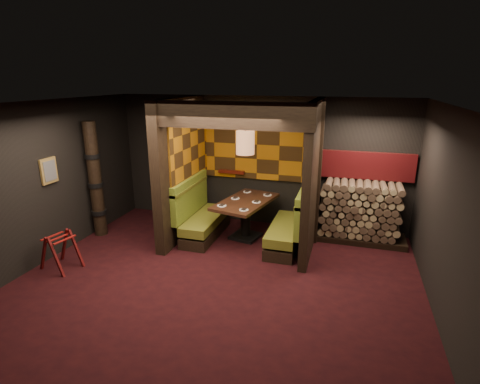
% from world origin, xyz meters
% --- Properties ---
extents(floor, '(6.50, 5.50, 0.02)m').
position_xyz_m(floor, '(0.00, 0.00, -0.01)').
color(floor, black).
rests_on(floor, ground).
extents(ceiling, '(6.50, 5.50, 0.02)m').
position_xyz_m(ceiling, '(0.00, 0.00, 2.86)').
color(ceiling, black).
rests_on(ceiling, ground).
extents(wall_back, '(6.50, 0.02, 2.85)m').
position_xyz_m(wall_back, '(0.00, 2.76, 1.43)').
color(wall_back, black).
rests_on(wall_back, ground).
extents(wall_front, '(6.50, 0.02, 2.85)m').
position_xyz_m(wall_front, '(0.00, -2.76, 1.43)').
color(wall_front, black).
rests_on(wall_front, ground).
extents(wall_left, '(0.02, 5.50, 2.85)m').
position_xyz_m(wall_left, '(-3.26, 0.00, 1.43)').
color(wall_left, black).
rests_on(wall_left, ground).
extents(wall_right, '(0.02, 5.50, 2.85)m').
position_xyz_m(wall_right, '(3.26, 0.00, 1.43)').
color(wall_right, black).
rests_on(wall_right, ground).
extents(partition_left, '(0.20, 2.20, 2.85)m').
position_xyz_m(partition_left, '(-1.35, 1.65, 1.43)').
color(partition_left, black).
rests_on(partition_left, floor).
extents(partition_right, '(0.15, 2.10, 2.85)m').
position_xyz_m(partition_right, '(1.30, 1.70, 1.43)').
color(partition_right, black).
rests_on(partition_right, floor).
extents(header_beam, '(2.85, 0.18, 0.44)m').
position_xyz_m(header_beam, '(-0.02, 0.70, 2.63)').
color(header_beam, black).
rests_on(header_beam, partition_left).
extents(tapa_back_panel, '(2.40, 0.06, 1.55)m').
position_xyz_m(tapa_back_panel, '(-0.02, 2.71, 1.82)').
color(tapa_back_panel, '#AB640C').
rests_on(tapa_back_panel, wall_back).
extents(tapa_side_panel, '(0.04, 1.85, 1.45)m').
position_xyz_m(tapa_side_panel, '(-1.23, 1.82, 1.85)').
color(tapa_side_panel, '#AB640C').
rests_on(tapa_side_panel, partition_left).
extents(lacquer_shelf, '(0.60, 0.12, 0.07)m').
position_xyz_m(lacquer_shelf, '(-0.60, 2.65, 1.18)').
color(lacquer_shelf, '#4F130A').
rests_on(lacquer_shelf, wall_back).
extents(booth_bench_left, '(0.68, 1.60, 1.14)m').
position_xyz_m(booth_bench_left, '(-0.96, 1.65, 0.40)').
color(booth_bench_left, black).
rests_on(booth_bench_left, floor).
extents(booth_bench_right, '(0.68, 1.60, 1.14)m').
position_xyz_m(booth_bench_right, '(0.93, 1.65, 0.40)').
color(booth_bench_right, black).
rests_on(booth_bench_right, floor).
extents(dining_table, '(1.15, 1.69, 0.82)m').
position_xyz_m(dining_table, '(-0.03, 1.81, 0.58)').
color(dining_table, black).
rests_on(dining_table, floor).
extents(place_settings, '(0.88, 1.32, 0.03)m').
position_xyz_m(place_settings, '(-0.03, 1.81, 0.83)').
color(place_settings, white).
rests_on(place_settings, dining_table).
extents(pendant_lamp, '(0.36, 0.36, 1.06)m').
position_xyz_m(pendant_lamp, '(-0.03, 1.76, 2.01)').
color(pendant_lamp, '#98613C').
rests_on(pendant_lamp, ceiling).
extents(framed_picture, '(0.05, 0.36, 0.46)m').
position_xyz_m(framed_picture, '(-3.22, 0.10, 1.62)').
color(framed_picture, olive).
rests_on(framed_picture, wall_left).
extents(luggage_rack, '(0.72, 0.57, 0.70)m').
position_xyz_m(luggage_rack, '(-2.77, -0.37, 0.35)').
color(luggage_rack, '#4D0B0B').
rests_on(luggage_rack, floor).
extents(totem_column, '(0.31, 0.31, 2.40)m').
position_xyz_m(totem_column, '(-3.05, 1.10, 1.19)').
color(totem_column, black).
rests_on(totem_column, floor).
extents(firewood_stack, '(1.73, 0.70, 1.22)m').
position_xyz_m(firewood_stack, '(2.29, 2.35, 0.61)').
color(firewood_stack, black).
rests_on(firewood_stack, floor).
extents(mosaic_header, '(1.83, 0.10, 0.56)m').
position_xyz_m(mosaic_header, '(2.29, 2.68, 1.50)').
color(mosaic_header, maroon).
rests_on(mosaic_header, wall_back).
extents(bay_front_post, '(0.08, 0.08, 2.85)m').
position_xyz_m(bay_front_post, '(1.39, 1.96, 1.43)').
color(bay_front_post, black).
rests_on(bay_front_post, floor).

